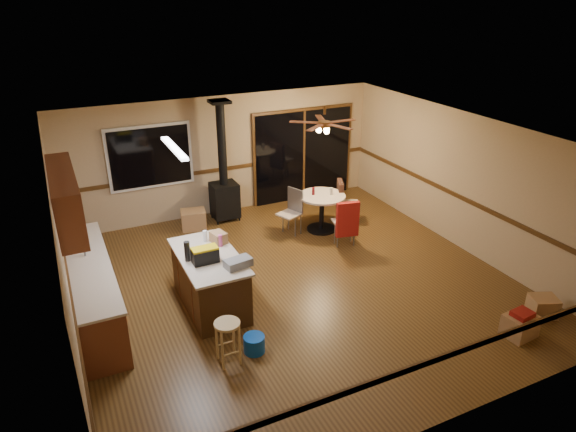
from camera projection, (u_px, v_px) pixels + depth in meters
floor at (296, 283)px, 8.81m from camera, size 7.00×7.00×0.00m
ceiling at (297, 136)px, 7.75m from camera, size 7.00×7.00×0.00m
wall_back at (225, 155)px, 11.16m from camera, size 7.00×0.00×7.00m
wall_front at (443, 336)px, 5.40m from camera, size 7.00×0.00×7.00m
wall_left at (63, 260)px, 6.90m from camera, size 0.00×7.00×7.00m
wall_right at (462, 182)px, 9.65m from camera, size 0.00×7.00×7.00m
chair_rail at (296, 231)px, 8.40m from camera, size 7.00×7.00×0.08m
window at (150, 157)px, 10.41m from camera, size 1.72×0.10×1.32m
sliding_door at (303, 156)px, 11.97m from camera, size 2.52×0.10×2.10m
lower_cabinets at (93, 291)px, 7.79m from camera, size 0.60×3.00×0.86m
countertop at (88, 266)px, 7.60m from camera, size 0.64×3.04×0.04m
upper_cabinets at (66, 199)px, 7.30m from camera, size 0.35×2.00×0.80m
kitchen_island at (210, 280)px, 8.04m from camera, size 0.88×1.68×0.90m
wood_stove at (224, 188)px, 10.94m from camera, size 0.55×0.50×2.52m
ceiling_fan at (324, 126)px, 9.84m from camera, size 0.24×0.24×0.55m
fluorescent_strip at (174, 148)px, 7.30m from camera, size 0.10×1.20×0.04m
toolbox_grey at (238, 263)px, 7.52m from camera, size 0.43×0.28×0.12m
toolbox_black at (205, 256)px, 7.62m from camera, size 0.39×0.21×0.21m
toolbox_yellow_lid at (205, 249)px, 7.57m from camera, size 0.38×0.20×0.03m
box_on_island at (218, 237)px, 8.22m from camera, size 0.25×0.30×0.18m
bottle_dark at (187, 251)px, 7.65m from camera, size 0.12×0.12×0.31m
bottle_pink at (220, 241)px, 8.09m from camera, size 0.07×0.07×0.20m
bottle_white at (205, 236)px, 8.24m from camera, size 0.08×0.08×0.19m
bar_stool at (228, 342)px, 6.85m from camera, size 0.35×0.35×0.64m
blue_bucket at (254, 344)px, 7.13m from camera, size 0.39×0.39×0.25m
dining_table at (322, 206)px, 10.53m from camera, size 0.96×0.96×0.78m
glass_red at (313, 191)px, 10.42m from camera, size 0.08×0.08×0.15m
glass_cream at (331, 191)px, 10.43m from camera, size 0.08×0.08×0.15m
chair_left at (293, 206)px, 10.39m from camera, size 0.52×0.52×0.51m
chair_near at (347, 219)px, 9.81m from camera, size 0.51×0.54×0.70m
chair_right at (341, 197)px, 10.82m from camera, size 0.59×0.57×0.70m
box_under_window at (194, 219)px, 10.74m from camera, size 0.57×0.49×0.40m
box_corner_a at (520, 326)px, 7.44m from camera, size 0.47×0.41×0.33m
box_corner_b at (543, 306)px, 7.90m from camera, size 0.49×0.46×0.32m
box_small_red at (523, 314)px, 7.35m from camera, size 0.31×0.26×0.08m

